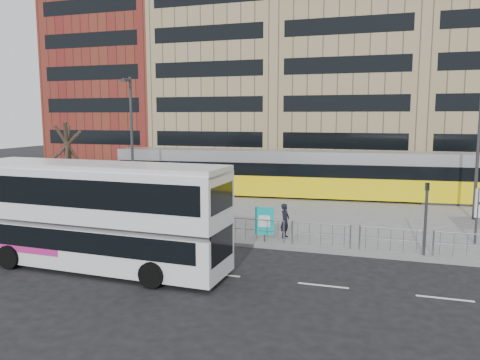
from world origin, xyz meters
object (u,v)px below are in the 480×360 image
(lamp_post_west, at_px, (131,137))
(lamp_post_east, at_px, (479,135))
(double_decker_bus, at_px, (98,212))
(pedestrian, at_px, (285,221))
(ad_panel, at_px, (264,221))
(tram, at_px, (308,174))
(traffic_light_east, at_px, (426,209))
(traffic_light_west, at_px, (93,186))
(bare_tree, at_px, (66,120))

(lamp_post_west, height_order, lamp_post_east, lamp_post_east)
(double_decker_bus, xyz_separation_m, lamp_post_west, (-5.05, 11.33, 2.41))
(pedestrian, distance_m, lamp_post_west, 12.81)
(ad_panel, bearing_deg, lamp_post_west, 142.95)
(tram, bearing_deg, double_decker_bus, -111.18)
(pedestrian, bearing_deg, lamp_post_east, -40.21)
(traffic_light_east, bearing_deg, traffic_light_west, 162.68)
(ad_panel, xyz_separation_m, pedestrian, (0.76, 1.03, -0.13))
(lamp_post_west, bearing_deg, ad_panel, -30.12)
(bare_tree, bearing_deg, double_decker_bus, -48.30)
(ad_panel, bearing_deg, traffic_light_east, -7.53)
(traffic_light_west, distance_m, bare_tree, 6.68)
(traffic_light_east, bearing_deg, ad_panel, 167.03)
(double_decker_bus, bearing_deg, lamp_post_west, 116.08)
(traffic_light_east, xyz_separation_m, bare_tree, (-21.53, 5.09, 3.63))
(double_decker_bus, bearing_deg, pedestrian, 47.83)
(tram, bearing_deg, bare_tree, -156.72)
(double_decker_bus, relative_size, ad_panel, 6.45)
(tram, xyz_separation_m, bare_tree, (-14.51, -7.70, 3.91))
(tram, distance_m, traffic_light_east, 14.59)
(traffic_light_west, height_order, lamp_post_west, lamp_post_west)
(traffic_light_west, bearing_deg, ad_panel, 1.42)
(ad_panel, relative_size, lamp_post_west, 0.20)
(ad_panel, bearing_deg, bare_tree, 154.04)
(tram, height_order, lamp_post_east, lamp_post_east)
(traffic_light_east, relative_size, lamp_post_west, 0.37)
(double_decker_bus, distance_m, bare_tree, 14.22)
(tram, xyz_separation_m, lamp_post_east, (10.24, -4.59, 3.10))
(ad_panel, bearing_deg, pedestrian, 46.62)
(double_decker_bus, height_order, bare_tree, bare_tree)
(pedestrian, xyz_separation_m, bare_tree, (-15.31, 3.99, 4.77))
(traffic_light_west, distance_m, lamp_post_west, 5.29)
(traffic_light_east, relative_size, lamp_post_east, 0.35)
(lamp_post_west, distance_m, bare_tree, 4.39)
(tram, relative_size, traffic_light_east, 9.25)
(traffic_light_east, bearing_deg, bare_tree, 154.33)
(pedestrian, relative_size, lamp_post_east, 0.19)
(tram, distance_m, ad_panel, 12.73)
(lamp_post_west, bearing_deg, traffic_light_west, -87.69)
(traffic_light_east, relative_size, bare_tree, 0.40)
(pedestrian, height_order, bare_tree, bare_tree)
(lamp_post_west, xyz_separation_m, lamp_post_east, (20.63, 2.08, 0.27))
(double_decker_bus, bearing_deg, traffic_light_west, 128.03)
(pedestrian, relative_size, lamp_post_west, 0.20)
(double_decker_bus, height_order, pedestrian, double_decker_bus)
(ad_panel, height_order, lamp_post_east, lamp_post_east)
(ad_panel, bearing_deg, tram, 83.27)
(double_decker_bus, distance_m, traffic_light_west, 8.28)
(pedestrian, height_order, lamp_post_west, lamp_post_west)
(double_decker_bus, relative_size, traffic_light_west, 3.40)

